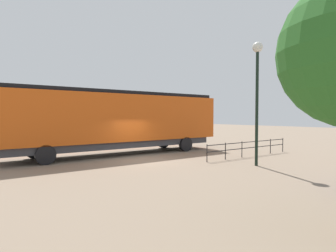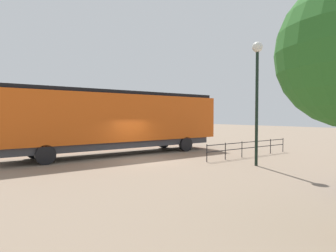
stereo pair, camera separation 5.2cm
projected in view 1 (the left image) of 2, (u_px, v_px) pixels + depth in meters
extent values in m
plane|color=#84705B|center=(143.00, 160.00, 17.37)|extent=(120.00, 120.00, 0.00)
cube|color=#D15114|center=(117.00, 118.00, 19.66)|extent=(3.20, 15.72, 3.12)
cube|color=black|center=(188.00, 123.00, 23.58)|extent=(3.07, 2.60, 2.18)
cube|color=black|center=(116.00, 93.00, 19.60)|extent=(2.88, 15.09, 0.24)
cube|color=#38383D|center=(117.00, 143.00, 19.72)|extent=(2.88, 14.46, 0.45)
cylinder|color=black|center=(163.00, 141.00, 23.89)|extent=(0.30, 1.10, 1.10)
cylinder|color=black|center=(186.00, 144.00, 21.56)|extent=(0.30, 1.10, 1.10)
cylinder|color=black|center=(34.00, 150.00, 17.89)|extent=(0.30, 1.10, 1.10)
cylinder|color=black|center=(45.00, 155.00, 15.56)|extent=(0.30, 1.10, 1.10)
cylinder|color=black|center=(257.00, 108.00, 15.22)|extent=(0.16, 0.16, 6.19)
sphere|color=silver|center=(258.00, 47.00, 15.11)|extent=(0.55, 0.55, 0.55)
cube|color=black|center=(250.00, 142.00, 18.85)|extent=(0.04, 7.88, 0.04)
cube|color=black|center=(250.00, 148.00, 18.86)|extent=(0.04, 7.88, 0.04)
cylinder|color=black|center=(207.00, 153.00, 16.51)|extent=(0.05, 0.05, 1.04)
cylinder|color=black|center=(225.00, 151.00, 17.45)|extent=(0.05, 0.05, 1.04)
cylinder|color=black|center=(242.00, 149.00, 18.39)|extent=(0.05, 0.05, 1.04)
cylinder|color=black|center=(257.00, 148.00, 19.33)|extent=(0.05, 0.05, 1.04)
cylinder|color=black|center=(270.00, 146.00, 20.27)|extent=(0.05, 0.05, 1.04)
cylinder|color=black|center=(283.00, 145.00, 21.21)|extent=(0.05, 0.05, 1.04)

